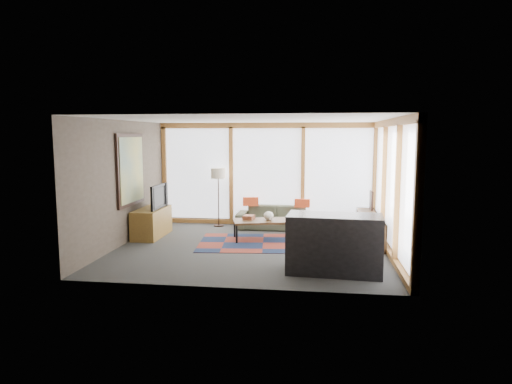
# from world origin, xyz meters

# --- Properties ---
(ground) EXTENTS (5.50, 5.50, 0.00)m
(ground) POSITION_xyz_m (0.00, 0.00, 0.00)
(ground) COLOR #2E2E2B
(ground) RESTS_ON ground
(room_envelope) EXTENTS (5.52, 5.02, 2.62)m
(room_envelope) POSITION_xyz_m (0.49, 0.56, 1.54)
(room_envelope) COLOR #3E352B
(room_envelope) RESTS_ON ground
(rug) EXTENTS (2.86, 2.00, 0.01)m
(rug) POSITION_xyz_m (0.15, 0.41, 0.01)
(rug) COLOR maroon
(rug) RESTS_ON ground
(sofa) EXTENTS (1.91, 0.77, 0.56)m
(sofa) POSITION_xyz_m (0.28, 1.95, 0.28)
(sofa) COLOR #404030
(sofa) RESTS_ON ground
(pillow_left) EXTENTS (0.40, 0.19, 0.21)m
(pillow_left) POSITION_xyz_m (-0.35, 1.98, 0.66)
(pillow_left) COLOR #CE441E
(pillow_left) RESTS_ON sofa
(pillow_right) EXTENTS (0.38, 0.15, 0.20)m
(pillow_right) POSITION_xyz_m (0.93, 1.90, 0.66)
(pillow_right) COLOR #CE441E
(pillow_right) RESTS_ON sofa
(floor_lamp) EXTENTS (0.37, 0.37, 1.47)m
(floor_lamp) POSITION_xyz_m (-1.18, 2.08, 0.74)
(floor_lamp) COLOR #301F17
(floor_lamp) RESTS_ON ground
(coffee_table) EXTENTS (1.44, 0.97, 0.44)m
(coffee_table) POSITION_xyz_m (0.12, 0.74, 0.22)
(coffee_table) COLOR #342312
(coffee_table) RESTS_ON ground
(book_stack) EXTENTS (0.26, 0.30, 0.09)m
(book_stack) POSITION_xyz_m (-0.21, 0.79, 0.48)
(book_stack) COLOR brown
(book_stack) RESTS_ON coffee_table
(vase) EXTENTS (0.24, 0.24, 0.19)m
(vase) POSITION_xyz_m (0.23, 0.77, 0.53)
(vase) COLOR beige
(vase) RESTS_ON coffee_table
(bookshelf) EXTENTS (0.41, 2.23, 0.56)m
(bookshelf) POSITION_xyz_m (2.43, 0.94, 0.28)
(bookshelf) COLOR #342312
(bookshelf) RESTS_ON ground
(bowl_a) EXTENTS (0.19, 0.19, 0.09)m
(bowl_a) POSITION_xyz_m (2.42, 0.41, 0.60)
(bowl_a) COLOR black
(bowl_a) RESTS_ON bookshelf
(bowl_b) EXTENTS (0.18, 0.18, 0.08)m
(bowl_b) POSITION_xyz_m (2.40, 0.75, 0.60)
(bowl_b) COLOR black
(bowl_b) RESTS_ON bookshelf
(shelf_picture) EXTENTS (0.05, 0.34, 0.44)m
(shelf_picture) POSITION_xyz_m (2.53, 1.72, 0.78)
(shelf_picture) COLOR black
(shelf_picture) RESTS_ON bookshelf
(tv_console) EXTENTS (0.54, 1.29, 0.64)m
(tv_console) POSITION_xyz_m (-2.43, 0.73, 0.32)
(tv_console) COLOR brown
(tv_console) RESTS_ON ground
(television) EXTENTS (0.15, 0.95, 0.55)m
(television) POSITION_xyz_m (-2.34, 0.73, 0.92)
(television) COLOR black
(television) RESTS_ON tv_console
(bar_counter) EXTENTS (1.60, 0.83, 0.98)m
(bar_counter) POSITION_xyz_m (1.57, -1.51, 0.49)
(bar_counter) COLOR black
(bar_counter) RESTS_ON ground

